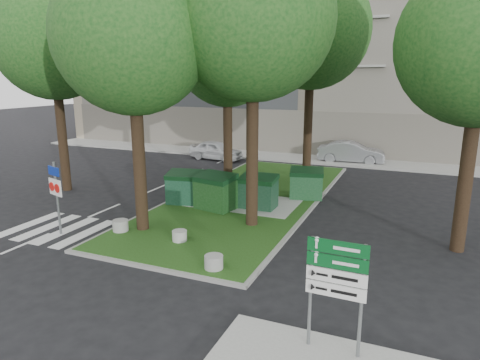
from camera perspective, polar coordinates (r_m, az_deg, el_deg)
The scene contains 23 objects.
ground at distance 13.50m, azimuth -13.70°, elevation -10.98°, with size 120.00×120.00×0.00m, color black.
median_island at distance 19.87m, azimuth 1.18°, elevation -2.36°, with size 6.00×16.00×0.12m, color #224714.
median_kerb at distance 19.87m, azimuth 1.18°, elevation -2.39°, with size 6.30×16.30×0.10m, color gray.
building_sidewalk at distance 29.75m, azimuth 7.73°, elevation 2.91°, with size 42.00×3.00×0.12m, color #999993.
zebra_crossing at distance 16.85m, azimuth -21.07°, elevation -6.47°, with size 5.00×3.00×0.01m, color silver.
apartment_building at distance 36.63m, azimuth 11.36°, elevation 17.24°, with size 41.00×12.00×16.00m, color tan.
tree_median_near_left at distance 15.31m, azimuth -13.89°, elevation 19.95°, with size 5.20×5.20×10.53m.
tree_median_near_right at distance 15.51m, azimuth 2.19°, elevation 22.72°, with size 5.60×5.60×11.46m.
tree_median_mid at distance 20.67m, azimuth -1.41°, elevation 17.64°, with size 4.80×4.80×9.99m.
tree_median_far at distance 22.61m, azimuth 9.85°, elevation 20.52°, with size 5.80×5.80×11.93m.
tree_street_left at distance 22.54m, azimuth -23.54°, elevation 17.95°, with size 5.40×5.40×11.00m.
dumpster_a at distance 18.85m, azimuth -7.33°, elevation -1.00°, with size 1.71×1.35×1.43m.
dumpster_b at distance 17.89m, azimuth -3.29°, elevation -1.57°, with size 1.84×1.47×1.52m.
dumpster_c at distance 18.03m, azimuth 2.44°, elevation -1.58°, with size 1.53×1.08×1.43m.
dumpster_d at distance 19.69m, azimuth 8.84°, elevation -0.48°, with size 1.69×1.35×1.39m.
bollard_left at distance 16.05m, azimuth -15.66°, elevation -5.86°, with size 0.56×0.56×0.40m, color #9A9995.
bollard_right at distance 12.61m, azimuth -3.51°, elevation -10.85°, with size 0.55×0.55×0.39m, color #979692.
bollard_mid at distance 14.71m, azimuth -8.06°, elevation -7.36°, with size 0.50×0.50×0.36m, color #ACADA8.
litter_bin at distance 20.53m, azimuth 8.56°, elevation -0.71°, with size 0.43×0.43×0.76m, color #C78F17.
traffic_sign_pole at distance 16.36m, azimuth -23.30°, elevation -1.05°, with size 0.77×0.28×2.65m.
directional_sign at distance 8.75m, azimuth 12.73°, elevation -12.73°, with size 1.19×0.10×2.37m.
car_white at distance 29.26m, azimuth -3.23°, elevation 3.99°, with size 1.52×3.77×1.28m, color silver.
car_silver at distance 29.02m, azimuth 14.59°, elevation 3.61°, with size 1.49×4.27×1.41m, color gray.
Camera 1 is at (7.49, -9.77, 5.53)m, focal length 32.00 mm.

